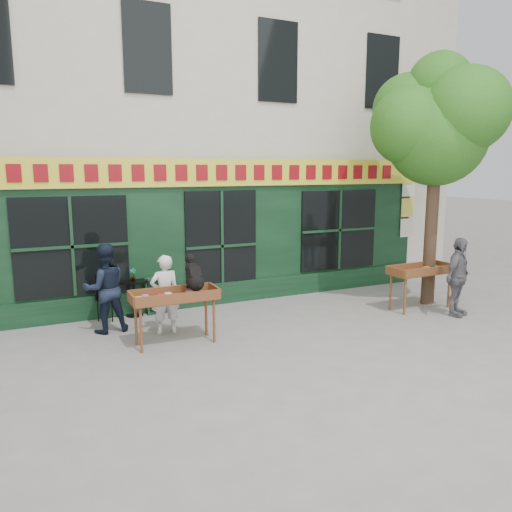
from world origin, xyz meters
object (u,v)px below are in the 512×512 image
object	(u,v)px
man_right	(458,277)
man_left	(105,288)
book_cart_center	(175,299)
book_cart_right	(421,272)
woman	(165,294)
bistro_table	(134,291)
dog	(194,272)

from	to	relation	value
man_right	man_left	xyz separation A→B (m)	(-6.88, 2.08, 0.01)
book_cart_center	book_cart_right	bearing A→B (deg)	-0.29
book_cart_right	woman	bearing A→B (deg)	170.63
book_cart_center	bistro_table	world-z (taller)	book_cart_center
book_cart_right	man_right	world-z (taller)	man_right
bistro_table	man_left	size ratio (longest dim) A/B	0.45
book_cart_center	man_left	bearing A→B (deg)	130.61
dog	man_right	distance (m)	5.60
dog	bistro_table	distance (m)	2.31
man_right	book_cart_center	bearing A→B (deg)	150.07
dog	book_cart_right	world-z (taller)	dog
man_right	bistro_table	distance (m)	6.83
book_cart_right	man_right	xyz separation A→B (m)	(0.30, -0.75, 0.01)
book_cart_center	book_cart_right	size ratio (longest dim) A/B	1.00
man_left	bistro_table	bearing A→B (deg)	-134.45
woman	bistro_table	xyz separation A→B (m)	(-0.30, 1.39, -0.21)
book_cart_right	bistro_table	bearing A→B (deg)	158.35
woman	man_right	bearing A→B (deg)	166.44
book_cart_right	man_left	world-z (taller)	man_left
woman	man_left	world-z (taller)	man_left
book_cart_center	woman	distance (m)	0.65
bistro_table	man_left	xyz separation A→B (m)	(-0.70, -0.83, 0.31)
dog	man_left	size ratio (longest dim) A/B	0.35
dog	book_cart_right	xyz separation A→B (m)	(5.22, -0.07, -0.47)
man_left	book_cart_center	bearing A→B (deg)	125.45
dog	woman	distance (m)	0.95
woman	bistro_table	bearing A→B (deg)	-76.78
woman	bistro_table	distance (m)	1.43
man_right	man_left	bearing A→B (deg)	141.68
bistro_table	woman	bearing A→B (deg)	-77.70
book_cart_center	dog	bearing A→B (deg)	-7.21
book_cart_right	man_right	size ratio (longest dim) A/B	0.91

